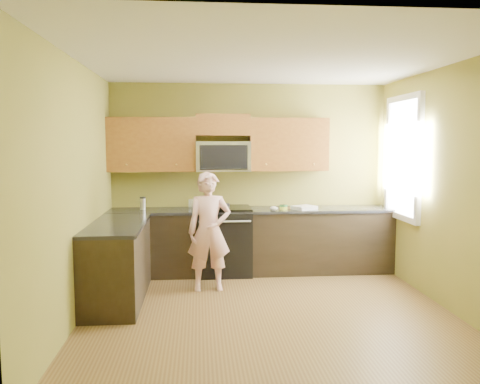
{
  "coord_description": "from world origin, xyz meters",
  "views": [
    {
      "loc": [
        -0.74,
        -5.05,
        1.85
      ],
      "look_at": [
        -0.2,
        1.3,
        1.2
      ],
      "focal_mm": 36.19,
      "sensor_mm": 36.0,
      "label": 1
    }
  ],
  "objects": [
    {
      "name": "wall_right",
      "position": [
        2.0,
        0.0,
        1.35
      ],
      "size": [
        0.0,
        4.0,
        4.0
      ],
      "primitive_type": "plane",
      "rotation": [
        1.57,
        0.0,
        -1.57
      ],
      "color": "olive",
      "rests_on": "ground"
    },
    {
      "name": "frying_pan",
      "position": [
        -0.45,
        1.6,
        0.95
      ],
      "size": [
        0.35,
        0.5,
        0.06
      ],
      "primitive_type": null,
      "rotation": [
        0.0,
        0.0,
        0.2
      ],
      "color": "black",
      "rests_on": "stove"
    },
    {
      "name": "cabinet_left_run",
      "position": [
        -1.7,
        0.6,
        0.44
      ],
      "size": [
        0.6,
        1.6,
        0.88
      ],
      "primitive_type": "cube",
      "color": "black",
      "rests_on": "floor"
    },
    {
      "name": "cabinet_back_run",
      "position": [
        0.0,
        1.7,
        0.44
      ],
      "size": [
        4.0,
        0.6,
        0.88
      ],
      "primitive_type": "cube",
      "color": "black",
      "rests_on": "floor"
    },
    {
      "name": "wall_back",
      "position": [
        0.0,
        2.0,
        1.35
      ],
      "size": [
        4.0,
        0.0,
        4.0
      ],
      "primitive_type": "plane",
      "rotation": [
        1.57,
        0.0,
        0.0
      ],
      "color": "olive",
      "rests_on": "ground"
    },
    {
      "name": "upper_cab_right",
      "position": [
        0.54,
        1.83,
        1.45
      ],
      "size": [
        1.12,
        0.33,
        0.75
      ],
      "primitive_type": null,
      "color": "brown",
      "rests_on": "wall_back"
    },
    {
      "name": "countertop_back",
      "position": [
        0.0,
        1.69,
        0.9
      ],
      "size": [
        4.0,
        0.62,
        0.04
      ],
      "primitive_type": "cube",
      "color": "black",
      "rests_on": "cabinet_back_run"
    },
    {
      "name": "upper_cab_over_mw",
      "position": [
        -0.4,
        1.83,
        2.1
      ],
      "size": [
        0.76,
        0.33,
        0.3
      ],
      "primitive_type": "cube",
      "color": "brown",
      "rests_on": "wall_back"
    },
    {
      "name": "toast_slice",
      "position": [
        0.5,
        1.67,
        0.93
      ],
      "size": [
        0.14,
        0.14,
        0.01
      ],
      "primitive_type": "cube",
      "rotation": [
        0.0,
        0.0,
        0.35
      ],
      "color": "#B27F47",
      "rests_on": "countertop_back"
    },
    {
      "name": "wall_left",
      "position": [
        -2.0,
        0.0,
        1.35
      ],
      "size": [
        0.0,
        4.0,
        4.0
      ],
      "primitive_type": "plane",
      "rotation": [
        1.57,
        0.0,
        1.57
      ],
      "color": "olive",
      "rests_on": "ground"
    },
    {
      "name": "upper_cab_left",
      "position": [
        -1.39,
        1.83,
        1.45
      ],
      "size": [
        1.22,
        0.33,
        0.75
      ],
      "primitive_type": null,
      "color": "brown",
      "rests_on": "wall_back"
    },
    {
      "name": "glass_c",
      "position": [
        -0.86,
        1.92,
        0.98
      ],
      "size": [
        0.07,
        0.07,
        0.12
      ],
      "primitive_type": "cylinder",
      "rotation": [
        0.0,
        0.0,
        0.03
      ],
      "color": "silver",
      "rests_on": "countertop_back"
    },
    {
      "name": "floor",
      "position": [
        0.0,
        0.0,
        0.0
      ],
      "size": [
        4.0,
        4.0,
        0.0
      ],
      "primitive_type": "plane",
      "color": "brown",
      "rests_on": "ground"
    },
    {
      "name": "dish_towel",
      "position": [
        0.73,
        1.56,
        0.95
      ],
      "size": [
        0.38,
        0.36,
        0.05
      ],
      "primitive_type": "cube",
      "rotation": [
        0.0,
        0.0,
        0.52
      ],
      "color": "white",
      "rests_on": "countertop_back"
    },
    {
      "name": "napkin_b",
      "position": [
        0.71,
        1.56,
        0.95
      ],
      "size": [
        0.15,
        0.16,
        0.07
      ],
      "primitive_type": "ellipsoid",
      "rotation": [
        0.0,
        0.0,
        -0.28
      ],
      "color": "silver",
      "rests_on": "countertop_back"
    },
    {
      "name": "countertop_left",
      "position": [
        -1.69,
        0.6,
        0.9
      ],
      "size": [
        0.62,
        1.6,
        0.04
      ],
      "primitive_type": "cube",
      "color": "black",
      "rests_on": "cabinet_left_run"
    },
    {
      "name": "wall_front",
      "position": [
        0.0,
        -2.0,
        1.35
      ],
      "size": [
        4.0,
        0.0,
        4.0
      ],
      "primitive_type": "plane",
      "rotation": [
        -1.57,
        0.0,
        0.0
      ],
      "color": "olive",
      "rests_on": "ground"
    },
    {
      "name": "ceiling",
      "position": [
        0.0,
        0.0,
        2.7
      ],
      "size": [
        4.0,
        4.0,
        0.0
      ],
      "primitive_type": "plane",
      "rotation": [
        3.14,
        0.0,
        0.0
      ],
      "color": "white",
      "rests_on": "ground"
    },
    {
      "name": "stove",
      "position": [
        -0.4,
        1.68,
        0.47
      ],
      "size": [
        0.76,
        0.65,
        0.95
      ],
      "primitive_type": null,
      "color": "black",
      "rests_on": "floor"
    },
    {
      "name": "microwave",
      "position": [
        -0.4,
        1.8,
        1.45
      ],
      "size": [
        0.76,
        0.4,
        0.42
      ],
      "primitive_type": null,
      "color": "silver",
      "rests_on": "wall_back"
    },
    {
      "name": "butter_tub",
      "position": [
        0.43,
        1.56,
        0.92
      ],
      "size": [
        0.12,
        0.12,
        0.08
      ],
      "primitive_type": null,
      "rotation": [
        0.0,
        0.0,
        -0.09
      ],
      "color": "#EEF540",
      "rests_on": "countertop_back"
    },
    {
      "name": "woman",
      "position": [
        -0.62,
        0.93,
        0.74
      ],
      "size": [
        0.56,
        0.39,
        1.49
      ],
      "primitive_type": "imported",
      "rotation": [
        0.0,
        0.0,
        0.06
      ],
      "color": "#E87C74",
      "rests_on": "floor"
    },
    {
      "name": "window",
      "position": [
        1.98,
        1.2,
        1.65
      ],
      "size": [
        0.06,
        1.06,
        1.66
      ],
      "primitive_type": null,
      "color": "white",
      "rests_on": "wall_right"
    },
    {
      "name": "napkin_a",
      "position": [
        0.28,
        1.48,
        0.95
      ],
      "size": [
        0.13,
        0.14,
        0.06
      ],
      "primitive_type": "ellipsoid",
      "rotation": [
        0.0,
        0.0,
        0.21
      ],
      "color": "silver",
      "rests_on": "countertop_back"
    },
    {
      "name": "travel_mug",
      "position": [
        -1.53,
        1.75,
        0.92
      ],
      "size": [
        0.1,
        0.1,
        0.18
      ],
      "primitive_type": null,
      "rotation": [
        0.0,
        0.0,
        -0.21
      ],
      "color": "silver",
      "rests_on": "countertop_back"
    }
  ]
}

